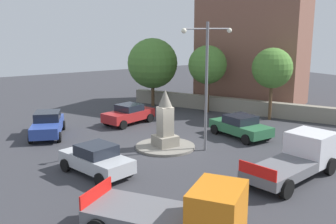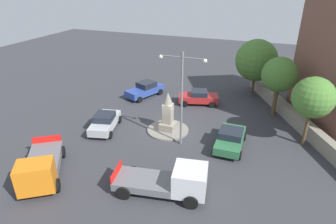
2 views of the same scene
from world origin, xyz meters
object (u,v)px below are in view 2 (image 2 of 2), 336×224
at_px(tree_near_wall, 280,75).
at_px(tree_far_corner, 256,60).
at_px(car_silver_parked_right, 105,122).
at_px(truck_white_far_side, 172,181).
at_px(car_red_near_island, 198,97).
at_px(car_green_approaching, 230,138).
at_px(car_blue_waiting, 145,89).
at_px(tree_mid_cluster, 313,98).
at_px(streetlamp, 182,91).
at_px(truck_orange_parked_left, 40,168).
at_px(monument, 168,114).

bearing_deg(tree_near_wall, tree_far_corner, 116.78).
bearing_deg(car_silver_parked_right, truck_white_far_side, -34.45).
distance_m(car_silver_parked_right, car_red_near_island, 10.01).
bearing_deg(car_green_approaching, car_blue_waiting, 145.79).
distance_m(tree_near_wall, tree_mid_cluster, 5.28).
relative_size(car_blue_waiting, truck_white_far_side, 0.81).
relative_size(streetlamp, tree_far_corner, 1.20).
bearing_deg(truck_orange_parked_left, car_silver_parked_right, 89.02).
height_order(car_blue_waiting, truck_orange_parked_left, truck_orange_parked_left).
distance_m(truck_white_far_side, tree_far_corner, 18.64).
bearing_deg(tree_far_corner, car_green_approaching, -92.37).
bearing_deg(truck_white_far_side, car_silver_parked_right, 145.55).
xyz_separation_m(monument, tree_far_corner, (5.80, 11.04, 2.25)).
relative_size(monument, car_silver_parked_right, 0.79).
relative_size(car_blue_waiting, car_silver_parked_right, 1.09).
bearing_deg(streetlamp, monument, 135.65).
distance_m(monument, tree_mid_cluster, 10.94).
bearing_deg(monument, truck_orange_parked_left, -119.94).
bearing_deg(car_silver_parked_right, truck_orange_parked_left, -90.98).
bearing_deg(car_red_near_island, tree_far_corner, 43.93).
xyz_separation_m(car_silver_parked_right, car_red_near_island, (5.96, 8.04, -0.01)).
relative_size(car_silver_parked_right, tree_far_corner, 0.70).
distance_m(streetlamp, car_red_near_island, 8.83).
bearing_deg(tree_mid_cluster, tree_near_wall, 116.78).
bearing_deg(car_blue_waiting, streetlamp, -50.02).
height_order(truck_orange_parked_left, tree_near_wall, tree_near_wall).
height_order(car_red_near_island, tree_far_corner, tree_far_corner).
relative_size(car_red_near_island, tree_far_corner, 0.70).
xyz_separation_m(car_silver_parked_right, car_green_approaching, (10.34, 1.00, -0.02)).
relative_size(car_green_approaching, tree_mid_cluster, 0.76).
distance_m(car_silver_parked_right, tree_near_wall, 15.77).
xyz_separation_m(streetlamp, tree_far_corner, (4.12, 12.68, -0.62)).
distance_m(truck_orange_parked_left, truck_white_far_side, 8.28).
distance_m(car_blue_waiting, car_silver_parked_right, 8.02).
distance_m(car_green_approaching, tree_near_wall, 8.23).
distance_m(car_silver_parked_right, truck_orange_parked_left, 7.26).
xyz_separation_m(car_silver_parked_right, tree_near_wall, (13.20, 8.03, 3.16)).
bearing_deg(monument, truck_white_far_side, -67.70).
relative_size(streetlamp, tree_near_wall, 1.31).
height_order(truck_orange_parked_left, truck_white_far_side, truck_orange_parked_left).
relative_size(car_blue_waiting, car_green_approaching, 1.12).
height_order(streetlamp, truck_white_far_side, streetlamp).
height_order(streetlamp, car_green_approaching, streetlamp).
bearing_deg(tree_mid_cluster, car_silver_parked_right, -167.98).
bearing_deg(monument, streetlamp, -44.35).
distance_m(monument, streetlamp, 3.71).
relative_size(car_blue_waiting, tree_mid_cluster, 0.85).
relative_size(truck_white_far_side, tree_mid_cluster, 1.05).
relative_size(car_blue_waiting, tree_far_corner, 0.77).
relative_size(car_red_near_island, truck_orange_parked_left, 0.77).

